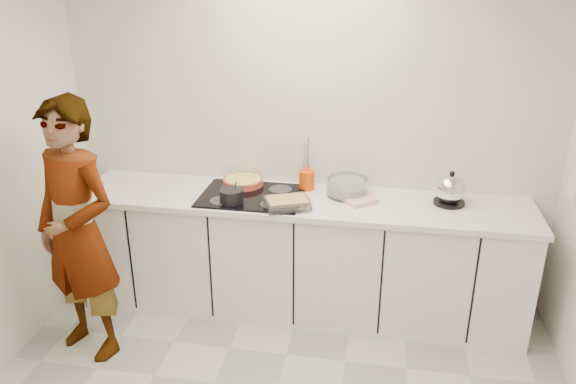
% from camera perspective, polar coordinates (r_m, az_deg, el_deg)
% --- Properties ---
extents(wall_back, '(3.60, 0.00, 2.60)m').
position_cam_1_polar(wall_back, '(4.14, 2.03, 5.99)').
color(wall_back, silver).
rests_on(wall_back, ground).
extents(base_cabinets, '(3.20, 0.58, 0.87)m').
position_cam_1_polar(base_cabinets, '(4.18, 1.24, -6.70)').
color(base_cabinets, white).
rests_on(base_cabinets, floor).
extents(countertop, '(3.24, 0.64, 0.04)m').
position_cam_1_polar(countertop, '(3.98, 1.29, -0.95)').
color(countertop, white).
rests_on(countertop, base_cabinets).
extents(hob, '(0.72, 0.54, 0.01)m').
position_cam_1_polar(hob, '(4.02, -3.69, -0.36)').
color(hob, black).
rests_on(hob, countertop).
extents(tart_dish, '(0.37, 0.37, 0.05)m').
position_cam_1_polar(tart_dish, '(4.19, -4.58, 1.11)').
color(tart_dish, '#AF4B36').
rests_on(tart_dish, hob).
extents(saucepan, '(0.21, 0.21, 0.16)m').
position_cam_1_polar(saucepan, '(3.89, -5.77, -0.39)').
color(saucepan, black).
rests_on(saucepan, hob).
extents(baking_dish, '(0.35, 0.31, 0.06)m').
position_cam_1_polar(baking_dish, '(3.80, -0.08, -1.05)').
color(baking_dish, silver).
rests_on(baking_dish, hob).
extents(mixing_bowl, '(0.37, 0.37, 0.13)m').
position_cam_1_polar(mixing_bowl, '(4.03, 6.04, 0.45)').
color(mixing_bowl, silver).
rests_on(mixing_bowl, countertop).
extents(tea_towel, '(0.25, 0.24, 0.03)m').
position_cam_1_polar(tea_towel, '(3.93, 7.43, -0.88)').
color(tea_towel, white).
rests_on(tea_towel, countertop).
extents(kettle, '(0.26, 0.26, 0.24)m').
position_cam_1_polar(kettle, '(4.01, 16.16, 0.17)').
color(kettle, black).
rests_on(kettle, countertop).
extents(utensil_crock, '(0.14, 0.14, 0.14)m').
position_cam_1_polar(utensil_crock, '(4.12, 1.91, 1.23)').
color(utensil_crock, '#DD4407').
rests_on(utensil_crock, countertop).
extents(cook, '(0.74, 0.61, 1.75)m').
position_cam_1_polar(cook, '(3.81, -20.60, -3.86)').
color(cook, white).
rests_on(cook, floor).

